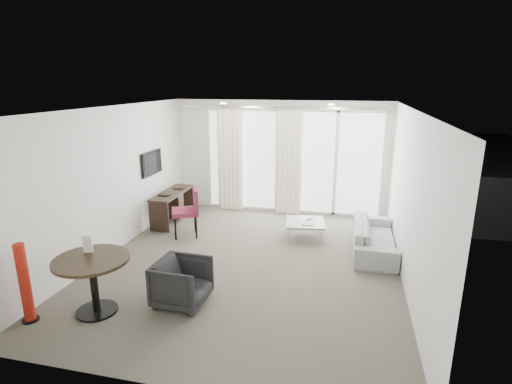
% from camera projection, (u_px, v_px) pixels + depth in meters
% --- Properties ---
extents(floor, '(5.00, 6.00, 0.00)m').
position_uv_depth(floor, '(248.00, 263.00, 6.85)').
color(floor, '#534E43').
rests_on(floor, ground).
extents(ceiling, '(5.00, 6.00, 0.00)m').
position_uv_depth(ceiling, '(247.00, 109.00, 6.16)').
color(ceiling, white).
rests_on(ceiling, ground).
extents(wall_left, '(0.00, 6.00, 2.60)m').
position_uv_depth(wall_left, '(111.00, 181.00, 7.05)').
color(wall_left, silver).
rests_on(wall_left, ground).
extents(wall_right, '(0.00, 6.00, 2.60)m').
position_uv_depth(wall_right, '(410.00, 200.00, 5.95)').
color(wall_right, silver).
rests_on(wall_right, ground).
extents(wall_front, '(5.00, 0.00, 2.60)m').
position_uv_depth(wall_front, '(167.00, 272.00, 3.69)').
color(wall_front, silver).
rests_on(wall_front, ground).
extents(window_panel, '(4.00, 0.02, 2.38)m').
position_uv_depth(window_panel, '(292.00, 162.00, 9.26)').
color(window_panel, white).
rests_on(window_panel, ground).
extents(window_frame, '(4.10, 0.06, 2.44)m').
position_uv_depth(window_frame, '(292.00, 162.00, 9.25)').
color(window_frame, white).
rests_on(window_frame, ground).
extents(curtain_left, '(0.60, 0.20, 2.38)m').
position_uv_depth(curtain_left, '(230.00, 161.00, 9.43)').
color(curtain_left, white).
rests_on(curtain_left, ground).
extents(curtain_right, '(0.60, 0.20, 2.38)m').
position_uv_depth(curtain_right, '(289.00, 163.00, 9.12)').
color(curtain_right, white).
rests_on(curtain_right, ground).
extents(curtain_track, '(4.80, 0.04, 0.04)m').
position_uv_depth(curtain_track, '(279.00, 107.00, 8.84)').
color(curtain_track, '#B2B2B7').
rests_on(curtain_track, ceiling).
extents(downlight_a, '(0.12, 0.12, 0.02)m').
position_uv_depth(downlight_a, '(223.00, 103.00, 7.86)').
color(downlight_a, '#FFE0B2').
rests_on(downlight_a, ceiling).
extents(downlight_b, '(0.12, 0.12, 0.02)m').
position_uv_depth(downlight_b, '(331.00, 105.00, 7.39)').
color(downlight_b, '#FFE0B2').
rests_on(downlight_b, ceiling).
extents(desk, '(0.45, 1.43, 0.67)m').
position_uv_depth(desk, '(173.00, 207.00, 8.80)').
color(desk, black).
rests_on(desk, floor).
extents(tv, '(0.05, 0.80, 0.50)m').
position_uv_depth(tv, '(152.00, 163.00, 8.39)').
color(tv, black).
rests_on(tv, wall_left).
extents(desk_chair, '(0.70, 0.68, 0.98)m').
position_uv_depth(desk_chair, '(185.00, 212.00, 7.92)').
color(desk_chair, maroon).
rests_on(desk_chair, floor).
extents(round_table, '(1.27, 1.27, 0.78)m').
position_uv_depth(round_table, '(94.00, 285.00, 5.29)').
color(round_table, black).
rests_on(round_table, floor).
extents(menu_card, '(0.13, 0.05, 0.23)m').
position_uv_depth(menu_card, '(89.00, 257.00, 5.39)').
color(menu_card, white).
rests_on(menu_card, round_table).
extents(red_lamp, '(0.28, 0.28, 1.07)m').
position_uv_depth(red_lamp, '(25.00, 283.00, 5.06)').
color(red_lamp, '#9B1B0E').
rests_on(red_lamp, floor).
extents(tub_armchair, '(0.74, 0.72, 0.64)m').
position_uv_depth(tub_armchair, '(182.00, 282.00, 5.52)').
color(tub_armchair, black).
rests_on(tub_armchair, floor).
extents(coffee_table, '(0.86, 0.86, 0.34)m').
position_uv_depth(coffee_table, '(305.00, 230.00, 7.91)').
color(coffee_table, gray).
rests_on(coffee_table, floor).
extents(remote, '(0.11, 0.17, 0.02)m').
position_uv_depth(remote, '(309.00, 219.00, 7.96)').
color(remote, black).
rests_on(remote, coffee_table).
extents(magazine, '(0.22, 0.27, 0.02)m').
position_uv_depth(magazine, '(308.00, 222.00, 7.75)').
color(magazine, gray).
rests_on(magazine, coffee_table).
extents(sofa, '(0.72, 1.85, 0.54)m').
position_uv_depth(sofa, '(374.00, 237.00, 7.27)').
color(sofa, gray).
rests_on(sofa, floor).
extents(terrace_slab, '(5.60, 3.00, 0.12)m').
position_uv_depth(terrace_slab, '(299.00, 196.00, 11.02)').
color(terrace_slab, '#4D4D50').
rests_on(terrace_slab, ground).
extents(rattan_chair_a, '(0.67, 0.67, 0.87)m').
position_uv_depth(rattan_chair_a, '(322.00, 182.00, 10.59)').
color(rattan_chair_a, brown).
rests_on(rattan_chair_a, terrace_slab).
extents(rattan_chair_b, '(0.78, 0.78, 0.89)m').
position_uv_depth(rattan_chair_b, '(366.00, 177.00, 11.05)').
color(rattan_chair_b, brown).
rests_on(rattan_chair_b, terrace_slab).
extents(rattan_table, '(0.55, 0.55, 0.48)m').
position_uv_depth(rattan_table, '(355.00, 198.00, 9.78)').
color(rattan_table, brown).
rests_on(rattan_table, terrace_slab).
extents(balustrade, '(5.50, 0.06, 1.05)m').
position_uv_depth(balustrade, '(305.00, 166.00, 12.23)').
color(balustrade, '#B2B2B7').
rests_on(balustrade, terrace_slab).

